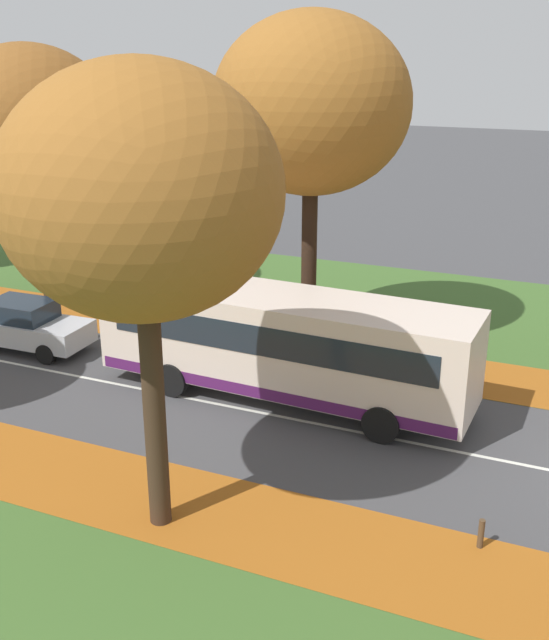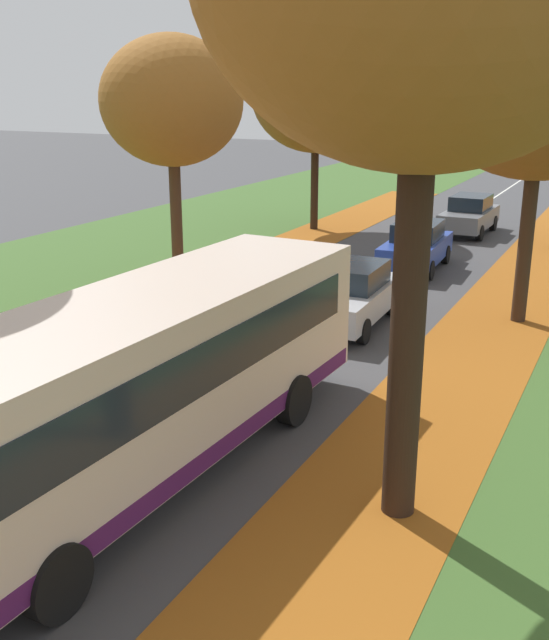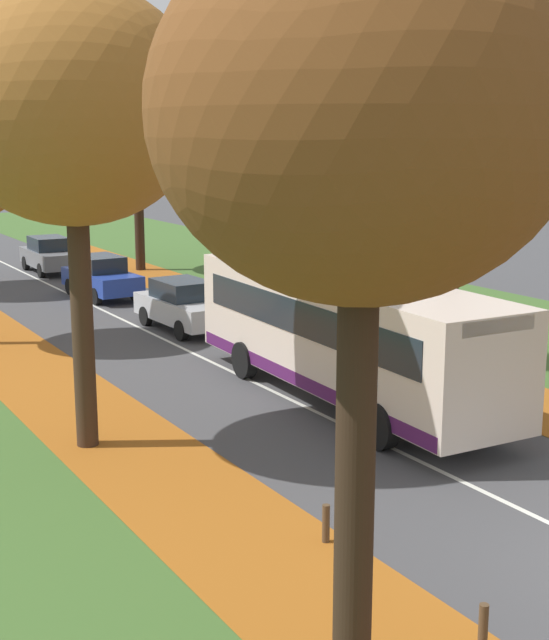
% 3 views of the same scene
% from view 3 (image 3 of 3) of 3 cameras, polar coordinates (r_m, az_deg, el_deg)
% --- Properties ---
extents(leaf_litter_left, '(2.80, 60.00, 0.00)m').
position_cam_3_polar(leaf_litter_left, '(23.10, -14.04, -4.21)').
color(leaf_litter_left, '#9E5619').
rests_on(leaf_litter_left, grass_verge_left).
extents(grass_verge_right, '(12.00, 90.00, 0.01)m').
position_cam_3_polar(grass_verge_right, '(34.48, 5.26, 1.38)').
color(grass_verge_right, '#3D6028').
rests_on(grass_verge_right, ground).
extents(leaf_litter_right, '(2.80, 60.00, 0.00)m').
position_cam_3_polar(leaf_litter_right, '(27.09, 4.88, -1.52)').
color(leaf_litter_right, '#9E5619').
rests_on(leaf_litter_right, grass_verge_right).
extents(road_centre_line, '(0.12, 80.00, 0.01)m').
position_cam_3_polar(road_centre_line, '(30.07, -9.05, -0.29)').
color(road_centre_line, silver).
rests_on(road_centre_line, ground).
extents(tree_left_nearest, '(4.35, 4.35, 8.46)m').
position_cam_3_polar(tree_left_nearest, '(9.12, 5.63, 12.89)').
color(tree_left_nearest, black).
rests_on(tree_left_nearest, ground).
extents(tree_left_near, '(5.10, 5.10, 9.09)m').
position_cam_3_polar(tree_left_near, '(17.76, -12.80, 13.17)').
color(tree_left_near, '#382619').
rests_on(tree_left_near, ground).
extents(tree_right_near, '(5.90, 5.90, 10.28)m').
position_cam_3_polar(tree_right_near, '(23.72, 11.67, 14.83)').
color(tree_right_near, black).
rests_on(tree_right_near, ground).
extents(tree_right_mid, '(6.28, 6.28, 9.41)m').
position_cam_3_polar(tree_right_mid, '(32.28, -1.38, 12.42)').
color(tree_right_mid, '#382619').
rests_on(tree_right_mid, ground).
extents(tree_right_far, '(5.69, 5.69, 9.64)m').
position_cam_3_polar(tree_right_far, '(41.58, -8.86, 12.85)').
color(tree_right_far, black).
rests_on(tree_right_far, ground).
extents(bollard_second, '(0.12, 0.12, 0.64)m').
position_cam_3_polar(bollard_second, '(11.85, 13.21, -18.65)').
color(bollard_second, '#4C3823').
rests_on(bollard_second, ground).
extents(bollard_third, '(0.12, 0.12, 0.63)m').
position_cam_3_polar(bollard_third, '(14.24, 3.31, -12.89)').
color(bollard_third, '#4C3823').
rests_on(bollard_third, ground).
extents(bus, '(2.95, 10.49, 2.98)m').
position_cam_3_polar(bus, '(21.07, 4.48, -0.68)').
color(bus, beige).
rests_on(bus, ground).
extents(car_silver_lead, '(1.89, 4.25, 1.62)m').
position_cam_3_polar(car_silver_lead, '(28.94, -5.82, 0.96)').
color(car_silver_lead, '#B7BABF').
rests_on(car_silver_lead, ground).
extents(car_blue_following, '(1.94, 4.28, 1.62)m').
position_cam_3_polar(car_blue_following, '(35.13, -11.02, 2.74)').
color(car_blue_following, '#233D9E').
rests_on(car_blue_following, ground).
extents(car_grey_third_in_line, '(1.84, 4.23, 1.62)m').
position_cam_3_polar(car_grey_third_in_line, '(42.03, -14.20, 4.07)').
color(car_grey_third_in_line, slate).
rests_on(car_grey_third_in_line, ground).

